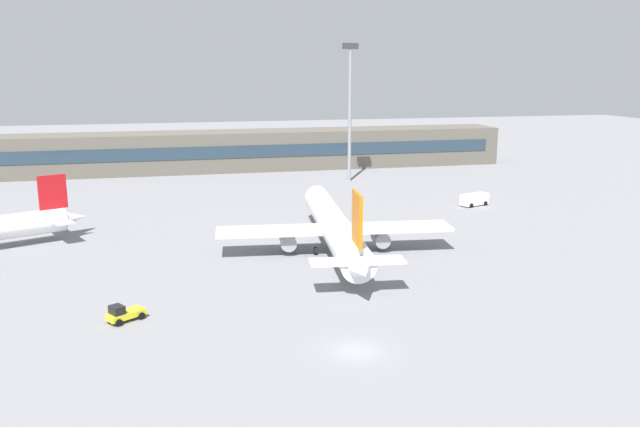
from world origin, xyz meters
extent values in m
plane|color=gray|center=(0.00, 40.00, 0.00)|extent=(400.00, 400.00, 0.00)
cube|color=#5B564C|center=(0.00, 103.42, 4.50)|extent=(129.34, 12.00, 9.00)
cube|color=#263847|center=(0.00, 97.37, 4.95)|extent=(122.87, 0.16, 2.80)
cylinder|color=white|center=(5.95, 31.25, 3.38)|extent=(7.68, 37.11, 3.90)
cone|color=white|center=(8.03, 51.35, 3.38)|extent=(4.12, 4.64, 3.70)
cone|color=white|center=(3.89, 11.35, 3.38)|extent=(3.11, 4.16, 2.73)
cube|color=orange|center=(4.21, 14.43, 8.15)|extent=(0.83, 4.52, 5.64)
cube|color=silver|center=(4.18, 14.12, 3.59)|extent=(10.49, 3.91, 0.25)
cube|color=silver|center=(5.85, 30.23, 3.08)|extent=(31.10, 8.06, 0.51)
cylinder|color=gray|center=(11.96, 29.60, 1.63)|extent=(2.38, 3.47, 2.05)
cylinder|color=gray|center=(-0.27, 30.87, 1.63)|extent=(2.38, 3.47, 2.05)
cylinder|color=black|center=(7.28, 44.10, 0.51)|extent=(0.51, 1.06, 1.03)
cylinder|color=black|center=(8.39, 28.94, 0.51)|extent=(0.51, 1.06, 1.03)
cylinder|color=black|center=(3.09, 29.49, 0.51)|extent=(0.51, 1.06, 1.03)
cone|color=white|center=(-28.37, 45.93, 2.85)|extent=(3.94, 3.46, 2.30)
cube|color=red|center=(-30.75, 44.84, 6.87)|extent=(3.59, 1.86, 4.76)
cube|color=silver|center=(-30.51, 44.95, 3.03)|extent=(5.80, 8.87, 0.21)
cube|color=yellow|center=(-19.59, 11.63, 0.65)|extent=(3.84, 3.22, 0.60)
cube|color=black|center=(-20.34, 11.14, 1.30)|extent=(1.68, 1.77, 0.90)
cylinder|color=black|center=(-21.02, 11.64, 0.35)|extent=(0.72, 0.59, 0.70)
cylinder|color=black|center=(-20.17, 10.33, 0.35)|extent=(0.72, 0.59, 0.70)
cylinder|color=black|center=(-19.00, 12.94, 0.35)|extent=(0.72, 0.59, 0.70)
cylinder|color=black|center=(-18.16, 11.63, 0.35)|extent=(0.72, 0.59, 0.70)
cube|color=white|center=(36.90, 52.95, 1.13)|extent=(5.57, 3.59, 1.90)
cube|color=#1E2633|center=(38.79, 53.61, 1.63)|extent=(0.77, 1.85, 0.70)
cylinder|color=black|center=(38.84, 52.54, 0.38)|extent=(0.81, 0.51, 0.76)
cylinder|color=black|center=(38.17, 54.47, 0.38)|extent=(0.81, 0.51, 0.76)
cylinder|color=black|center=(35.63, 51.43, 0.38)|extent=(0.81, 0.51, 0.76)
cylinder|color=black|center=(34.96, 53.36, 0.38)|extent=(0.81, 0.51, 0.76)
cylinder|color=gray|center=(22.32, 82.17, 13.63)|extent=(0.70, 0.70, 27.26)
cube|color=#333338|center=(22.32, 82.17, 27.86)|extent=(3.20, 0.80, 1.20)
camera|label=1|loc=(-14.83, -50.05, 23.89)|focal=36.73mm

